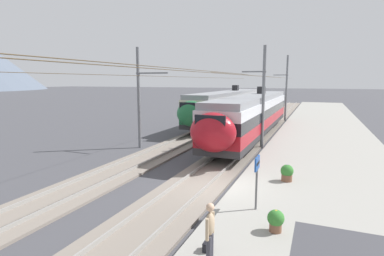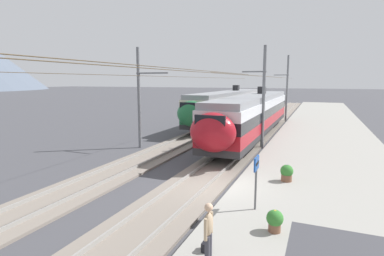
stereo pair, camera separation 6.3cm
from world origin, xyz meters
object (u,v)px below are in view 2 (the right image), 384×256
(catenary_mast_mid, at_px, (262,96))
(catenary_mast_east, at_px, (286,88))
(catenary_mast_far_side, at_px, (141,96))
(passenger_walking, at_px, (208,231))
(train_far_track, at_px, (227,105))
(platform_sign, at_px, (256,171))
(train_near_platform, at_px, (253,114))
(potted_plant_platform_edge, at_px, (287,172))
(handbag_beside_passenger, at_px, (206,246))
(potted_plant_by_shelter, at_px, (275,220))

(catenary_mast_mid, bearing_deg, catenary_mast_east, -0.02)
(catenary_mast_far_side, height_order, passenger_walking, catenary_mast_far_side)
(train_far_track, distance_m, platform_sign, 26.25)
(catenary_mast_mid, xyz_separation_m, catenary_mast_east, (17.05, -0.01, 0.24))
(train_far_track, distance_m, passenger_walking, 29.93)
(train_near_platform, distance_m, potted_plant_platform_edge, 13.21)
(train_far_track, xyz_separation_m, passenger_walking, (-28.86, -7.87, -0.89))
(train_far_track, height_order, catenary_mast_mid, catenary_mast_mid)
(potted_plant_platform_edge, bearing_deg, platform_sign, 168.99)
(handbag_beside_passenger, bearing_deg, catenary_mast_east, 2.25)
(train_near_platform, bearing_deg, catenary_mast_far_side, 136.04)
(catenary_mast_far_side, xyz_separation_m, handbag_beside_passenger, (-12.34, -9.73, -3.47))
(train_far_track, height_order, passenger_walking, train_far_track)
(platform_sign, xyz_separation_m, potted_plant_platform_edge, (3.82, -0.74, -1.05))
(handbag_beside_passenger, bearing_deg, potted_plant_platform_edge, -11.60)
(train_far_track, relative_size, handbag_beside_passenger, 61.30)
(train_near_platform, distance_m, catenary_mast_mid, 4.54)
(passenger_walking, distance_m, potted_plant_by_shelter, 2.88)
(catenary_mast_east, xyz_separation_m, platform_sign, (-29.41, -2.02, -2.39))
(potted_plant_platform_edge, bearing_deg, catenary_mast_far_side, 65.24)
(catenary_mast_mid, bearing_deg, potted_plant_platform_edge, -162.03)
(train_far_track, xyz_separation_m, potted_plant_by_shelter, (-26.38, -9.22, -1.43))
(catenary_mast_east, bearing_deg, train_near_platform, 173.86)
(catenary_mast_far_side, height_order, potted_plant_by_shelter, catenary_mast_far_side)
(potted_plant_platform_edge, bearing_deg, passenger_walking, 171.37)
(handbag_beside_passenger, relative_size, potted_plant_by_shelter, 0.55)
(handbag_beside_passenger, relative_size, potted_plant_platform_edge, 0.49)
(train_near_platform, xyz_separation_m, catenary_mast_east, (13.13, -1.41, 2.04))
(train_far_track, height_order, potted_plant_platform_edge, train_far_track)
(catenary_mast_mid, xyz_separation_m, platform_sign, (-12.35, -2.02, -2.15))
(passenger_walking, relative_size, potted_plant_by_shelter, 2.36)
(handbag_beside_passenger, bearing_deg, train_far_track, 15.02)
(catenary_mast_east, relative_size, potted_plant_by_shelter, 68.90)
(train_far_track, bearing_deg, catenary_mast_far_side, 172.32)
(platform_sign, relative_size, potted_plant_platform_edge, 2.52)
(catenary_mast_mid, height_order, platform_sign, catenary_mast_mid)
(catenary_mast_mid, bearing_deg, train_near_platform, 19.73)
(platform_sign, bearing_deg, passenger_walking, 173.70)
(platform_sign, bearing_deg, potted_plant_platform_edge, -11.01)
(catenary_mast_mid, distance_m, potted_plant_platform_edge, 9.53)
(train_far_track, distance_m, potted_plant_platform_edge, 22.98)
(passenger_walking, xyz_separation_m, potted_plant_platform_edge, (7.79, -1.18, -0.51))
(catenary_mast_east, distance_m, passenger_walking, 33.54)
(train_far_track, bearing_deg, catenary_mast_east, -54.38)
(catenary_mast_east, bearing_deg, potted_plant_platform_edge, -173.84)
(train_far_track, xyz_separation_m, handbag_beside_passenger, (-28.25, -7.58, -1.70))
(catenary_mast_far_side, height_order, platform_sign, catenary_mast_far_side)
(handbag_beside_passenger, distance_m, potted_plant_platform_edge, 7.33)
(train_far_track, distance_m, catenary_mast_mid, 14.15)
(catenary_mast_far_side, relative_size, platform_sign, 24.49)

